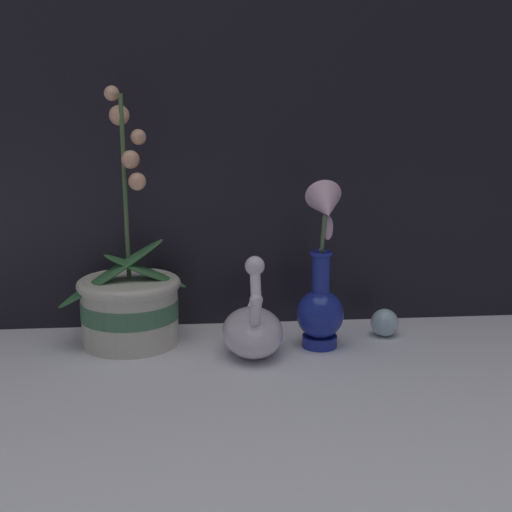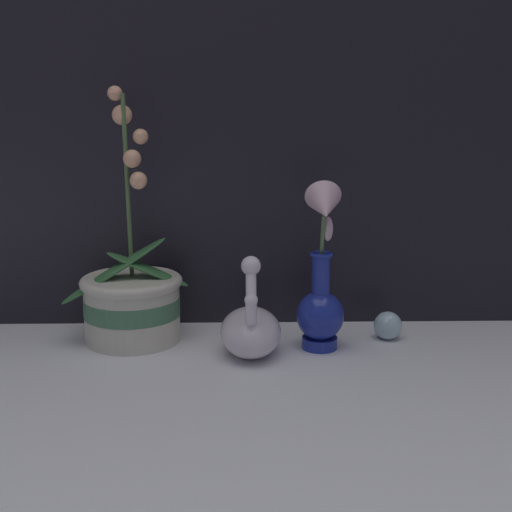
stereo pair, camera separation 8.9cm
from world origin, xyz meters
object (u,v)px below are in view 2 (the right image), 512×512
object	(u,v)px
swan_figurine	(251,328)
glass_sphere	(388,325)
blue_vase	(321,289)
orchid_potted_plant	(132,299)

from	to	relation	value
swan_figurine	glass_sphere	size ratio (longest dim) A/B	3.58
swan_figurine	blue_vase	world-z (taller)	blue_vase
orchid_potted_plant	glass_sphere	distance (m)	0.49
blue_vase	glass_sphere	distance (m)	0.17
glass_sphere	orchid_potted_plant	bearing A→B (deg)	179.51
swan_figurine	blue_vase	bearing A→B (deg)	9.90
blue_vase	glass_sphere	bearing A→B (deg)	22.09
orchid_potted_plant	blue_vase	size ratio (longest dim) A/B	1.51
blue_vase	glass_sphere	size ratio (longest dim) A/B	5.81
swan_figurine	glass_sphere	world-z (taller)	swan_figurine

